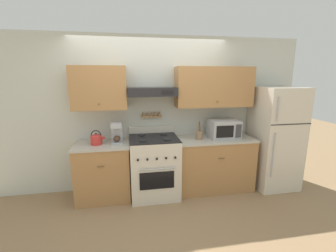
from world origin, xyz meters
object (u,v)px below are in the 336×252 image
(tea_kettle, at_px, (96,139))
(utensil_crock, at_px, (199,134))
(refrigerator, at_px, (275,138))
(microwave, at_px, (224,129))
(stove_range, at_px, (154,166))
(coffee_maker, at_px, (117,133))

(tea_kettle, bearing_deg, utensil_crock, 0.00)
(refrigerator, relative_size, utensil_crock, 5.77)
(tea_kettle, xyz_separation_m, utensil_crock, (1.62, 0.00, -0.01))
(microwave, bearing_deg, tea_kettle, -179.50)
(tea_kettle, height_order, utensil_crock, utensil_crock)
(tea_kettle, relative_size, microwave, 0.46)
(stove_range, height_order, refrigerator, refrigerator)
(utensil_crock, bearing_deg, coffee_maker, 178.85)
(stove_range, relative_size, tea_kettle, 4.89)
(stove_range, bearing_deg, coffee_maker, 174.57)
(microwave, height_order, utensil_crock, same)
(stove_range, xyz_separation_m, microwave, (1.18, 0.04, 0.56))
(stove_range, relative_size, utensil_crock, 3.59)
(refrigerator, bearing_deg, tea_kettle, 179.11)
(refrigerator, distance_m, microwave, 0.94)
(refrigerator, relative_size, tea_kettle, 7.86)
(coffee_maker, bearing_deg, utensil_crock, -1.15)
(stove_range, relative_size, microwave, 2.25)
(coffee_maker, xyz_separation_m, utensil_crock, (1.32, -0.03, -0.08))
(refrigerator, xyz_separation_m, microwave, (-0.92, 0.06, 0.18))
(refrigerator, xyz_separation_m, coffee_maker, (-2.66, 0.07, 0.19))
(stove_range, xyz_separation_m, utensil_crock, (0.75, 0.03, 0.49))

